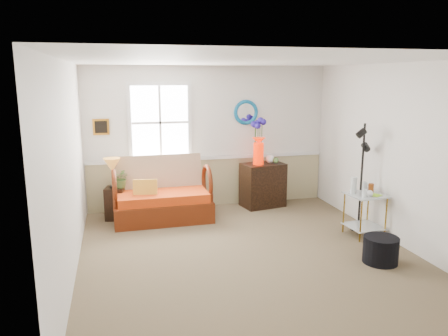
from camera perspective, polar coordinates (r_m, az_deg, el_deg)
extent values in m
cube|color=#776545|center=(6.11, 3.22, -11.34)|extent=(4.50, 5.00, 0.01)
cube|color=white|center=(5.62, 3.54, 13.83)|extent=(4.50, 5.00, 0.01)
cube|color=silver|center=(8.11, -1.96, 4.02)|extent=(4.50, 0.01, 2.60)
cube|color=silver|center=(3.50, 15.86, -7.00)|extent=(4.50, 0.01, 2.60)
cube|color=silver|center=(5.49, -19.63, -0.44)|extent=(0.01, 5.00, 2.60)
cube|color=silver|center=(6.74, 21.93, 1.57)|extent=(0.01, 5.00, 2.60)
cube|color=tan|center=(8.25, -1.89, -1.86)|extent=(4.46, 0.02, 0.90)
cube|color=silver|center=(8.14, -1.89, 1.34)|extent=(4.46, 0.04, 0.06)
cube|color=#BF781E|center=(7.88, -15.77, 5.19)|extent=(0.28, 0.03, 0.28)
torus|color=teal|center=(8.22, 2.86, 7.27)|extent=(0.47, 0.07, 0.47)
imported|color=#466832|center=(7.57, -13.23, -1.55)|extent=(0.43, 0.44, 0.26)
cylinder|color=black|center=(6.18, 19.79, -10.02)|extent=(0.54, 0.54, 0.35)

